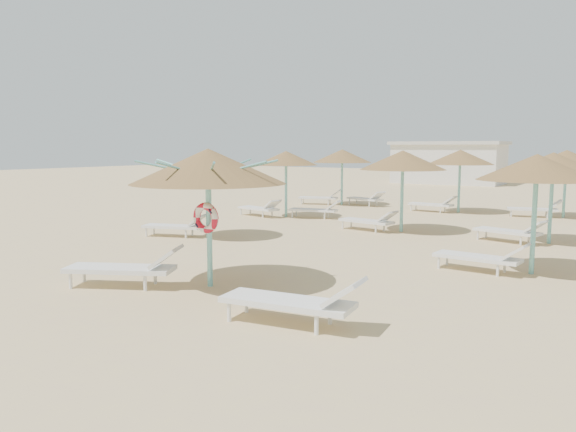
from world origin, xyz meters
The scene contains 6 objects.
ground centered at (0.00, 0.00, 0.00)m, with size 120.00×120.00×0.00m, color tan.
main_palapa centered at (-0.27, 0.08, 2.43)m, with size 3.12×3.12×2.80m.
lounger_main_a centered at (-1.64, -0.87, 0.41)m, with size 2.41×1.66×0.85m.
lounger_main_b centered at (2.55, -1.14, 0.40)m, with size 2.39×0.99×0.84m.
palapa_field centered at (-0.12, 11.35, 2.32)m, with size 13.93×14.21×2.72m.
service_hut centered at (-6.00, 35.00, 1.64)m, with size 8.40×4.40×3.25m.
Camera 1 is at (7.12, -8.49, 2.82)m, focal length 35.00 mm.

